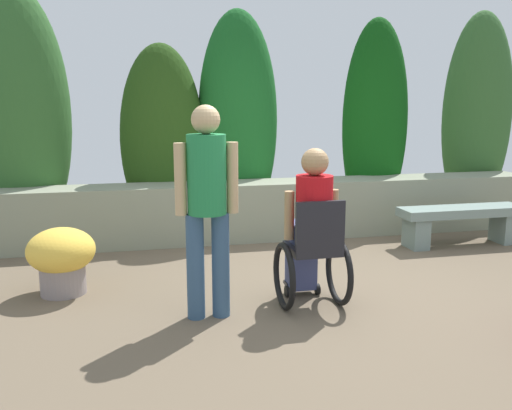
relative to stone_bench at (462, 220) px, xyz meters
name	(u,v)px	position (x,y,z in m)	size (l,w,h in m)	color
ground_plane	(326,292)	(-2.13, -1.19, -0.31)	(10.85, 10.85, 0.00)	brown
stone_retaining_wall	(270,209)	(-2.13, 0.87, 0.04)	(6.99, 0.56, 0.71)	gray
hedge_backdrop	(241,122)	(-2.37, 1.46, 1.11)	(7.40, 0.93, 3.06)	#2F5E28
stone_bench	(462,220)	(0.00, 0.00, 0.00)	(1.53, 0.38, 0.46)	gray
person_in_wheelchair	(311,233)	(-2.36, -1.45, 0.31)	(0.53, 0.66, 1.33)	black
person_standing_companion	(207,198)	(-3.23, -1.51, 0.65)	(0.49, 0.30, 1.67)	#335170
flower_pot_terracotta_by_wall	(62,257)	(-4.43, -0.70, 0.03)	(0.59, 0.59, 0.60)	gray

